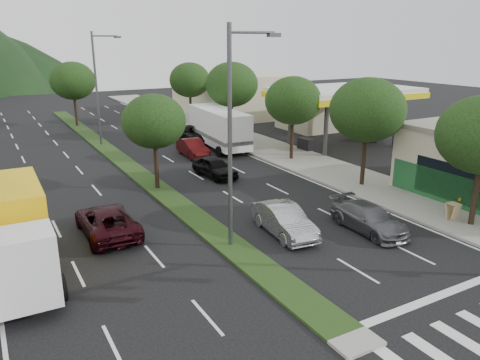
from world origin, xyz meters
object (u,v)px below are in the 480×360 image
tree_med_near (154,121)px  tree_med_far (73,81)px  tree_r_c (293,101)px  box_truck (12,237)px  streetlight_near (234,128)px  car_queue_a (215,167)px  tree_r_b (367,110)px  a_frame_sign (453,210)px  tree_r_e (190,80)px  car_queue_b (369,218)px  streetlight_mid (98,83)px  car_queue_c (193,148)px  sedan_silver (284,220)px  motorhome (219,127)px  suv_maroon (107,221)px  car_queue_d (194,134)px  tree_r_d (232,85)px

tree_med_near → tree_med_far: tree_med_far is taller
tree_r_c → box_truck: 23.56m
streetlight_near → car_queue_a: 12.58m
tree_r_b → a_frame_sign: (-0.33, -7.12, -4.34)m
tree_r_e → a_frame_sign: (-0.33, -35.12, -4.19)m
streetlight_near → car_queue_b: size_ratio=2.16×
car_queue_a → tree_med_near: bearing=-176.4°
streetlight_mid → car_queue_c: 10.79m
streetlight_near → a_frame_sign: bearing=-15.2°
tree_r_c → a_frame_sign: size_ratio=5.22×
sedan_silver → car_queue_b: bearing=-18.1°
tree_r_b → motorhome: (-3.00, 14.96, -3.22)m
suv_maroon → box_truck: bearing=29.5°
suv_maroon → car_queue_c: 16.52m
car_queue_a → car_queue_d: (3.43, 11.28, 0.06)m
tree_r_d → streetlight_near: size_ratio=0.72×
suv_maroon → sedan_silver: bearing=151.7°
streetlight_mid → car_queue_d: 9.59m
tree_med_far → sedan_silver: tree_med_far is taller
tree_r_e → tree_med_near: size_ratio=1.11×
tree_r_b → tree_med_near: tree_r_b is taller
tree_r_d → streetlight_near: 24.97m
car_queue_a → motorhome: (4.48, 8.20, 1.11)m
sedan_silver → tree_r_c: bearing=58.8°
tree_med_far → sedan_silver: size_ratio=1.54×
tree_r_b → car_queue_c: 15.15m
tree_r_d → streetlight_mid: 12.18m
tree_med_near → car_queue_a: (4.53, 0.77, -3.72)m
sedan_silver → tree_r_e: bearing=79.9°
sedan_silver → car_queue_a: 10.92m
tree_r_d → car_queue_d: 5.99m
sedan_silver → box_truck: (-11.99, 1.79, 1.02)m
car_queue_c → car_queue_d: size_ratio=0.79×
tree_r_d → car_queue_b: 24.73m
car_queue_b → motorhome: motorhome is taller
car_queue_a → a_frame_sign: 15.61m
sedan_silver → car_queue_a: sedan_silver is taller
streetlight_near → tree_r_d: bearing=61.8°
tree_med_near → motorhome: size_ratio=0.66×
tree_r_e → suv_maroon: bearing=-120.9°
sedan_silver → car_queue_d: bearing=82.9°
car_queue_d → tree_r_d: bearing=-4.9°
streetlight_near → motorhome: size_ratio=1.10×
tree_med_far → motorhome: 19.53m
tree_r_c → box_truck: bearing=-154.0°
tree_r_d → car_queue_c: bearing=-142.1°
streetlight_near → car_queue_d: 23.86m
tree_med_far → box_truck: (-9.00, -34.25, -3.25)m
streetlight_mid → tree_med_near: bearing=-90.8°
sedan_silver → car_queue_c: size_ratio=1.04×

